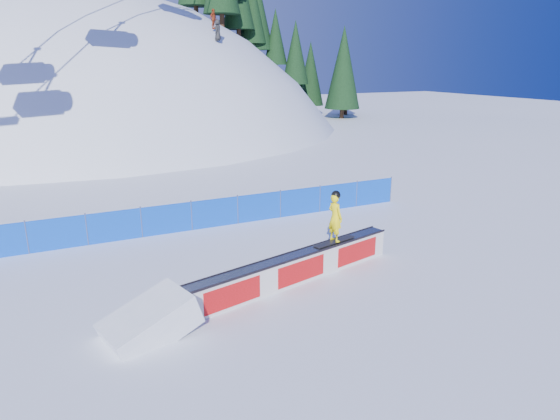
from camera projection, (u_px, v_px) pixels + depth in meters
name	position (u px, v px, depth m)	size (l,w,h in m)	color
ground	(202.00, 275.00, 16.05)	(160.00, 160.00, 0.00)	white
snow_hill	(99.00, 285.00, 57.41)	(64.00, 64.00, 64.00)	white
treeline	(287.00, 37.00, 59.03)	(21.22, 12.91, 19.55)	#362215
safety_fence	(167.00, 219.00, 19.76)	(22.05, 0.05, 1.30)	#0943C3
rail_box	(296.00, 268.00, 15.43)	(7.73, 2.42, 0.94)	silver
snow_ramp	(151.00, 334.00, 12.55)	(2.18, 1.45, 0.82)	white
snowboarder	(335.00, 217.00, 16.08)	(1.68, 0.69, 1.73)	black
distant_skiers	(100.00, 5.00, 39.27)	(19.09, 11.90, 6.97)	black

